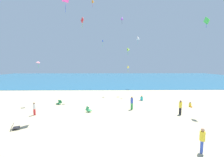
{
  "coord_description": "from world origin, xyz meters",
  "views": [
    {
      "loc": [
        -0.32,
        -10.98,
        5.49
      ],
      "look_at": [
        0.0,
        7.79,
        3.68
      ],
      "focal_mm": 23.04,
      "sensor_mm": 36.0,
      "label": 1
    }
  ],
  "objects": [
    {
      "name": "beach_chair_far_left",
      "position": [
        -2.81,
        5.33,
        0.31
      ],
      "size": [
        0.82,
        0.82,
        0.65
      ],
      "rotation": [
        0.0,
        0.0,
        0.62
      ],
      "color": "#2D9956",
      "rests_on": "ground_plane"
    },
    {
      "name": "kite_blue",
      "position": [
        -1.97,
        24.71,
        11.13
      ],
      "size": [
        0.27,
        0.51,
        1.64
      ],
      "rotation": [
        0.0,
        0.0,
        1.33
      ],
      "color": "blue"
    },
    {
      "name": "beach_chair_near_camera",
      "position": [
        -8.41,
        0.9,
        0.22
      ],
      "size": [
        0.82,
        0.79,
        0.5
      ],
      "rotation": [
        0.0,
        0.0,
        0.44
      ],
      "color": "black",
      "rests_on": "ground_plane"
    },
    {
      "name": "kite_yellow",
      "position": [
        2.82,
        13.42,
        5.16
      ],
      "size": [
        0.38,
        0.43,
        1.19
      ],
      "rotation": [
        0.0,
        0.0,
        3.21
      ],
      "color": "yellow"
    },
    {
      "name": "kite_green",
      "position": [
        10.61,
        5.52,
        10.4
      ],
      "size": [
        0.33,
        0.9,
        1.24
      ],
      "rotation": [
        0.0,
        0.0,
        5.22
      ],
      "color": "green"
    },
    {
      "name": "kite_orange",
      "position": [
        -3.01,
        12.87,
        15.55
      ],
      "size": [
        0.71,
        0.73,
        1.35
      ],
      "rotation": [
        0.0,
        0.0,
        5.59
      ],
      "color": "orange"
    },
    {
      "name": "person_1",
      "position": [
        4.57,
        10.6,
        0.29
      ],
      "size": [
        0.63,
        0.38,
        0.79
      ],
      "rotation": [
        0.0,
        0.0,
        3.11
      ],
      "color": "#19ADB2",
      "rests_on": "ground_plane"
    },
    {
      "name": "person_4",
      "position": [
        5.44,
        -2.56,
        0.91
      ],
      "size": [
        0.44,
        0.44,
        1.58
      ],
      "rotation": [
        0.0,
        0.0,
        2.33
      ],
      "color": "blue",
      "rests_on": "ground_plane"
    },
    {
      "name": "kite_lime",
      "position": [
        2.99,
        15.35,
        8.31
      ],
      "size": [
        0.86,
        0.76,
        1.41
      ],
      "rotation": [
        0.0,
        0.0,
        1.15
      ],
      "color": "#99DB33"
    },
    {
      "name": "kite_purple",
      "position": [
        2.03,
        16.82,
        14.2
      ],
      "size": [
        0.57,
        0.67,
        1.45
      ],
      "rotation": [
        0.0,
        0.0,
        6.04
      ],
      "color": "purple"
    },
    {
      "name": "person_5",
      "position": [
        -8.52,
        4.4,
        0.81
      ],
      "size": [
        0.35,
        0.35,
        1.4
      ],
      "rotation": [
        0.0,
        0.0,
        1.24
      ],
      "color": "red",
      "rests_on": "ground_plane"
    },
    {
      "name": "ground_plane",
      "position": [
        0.0,
        10.0,
        0.0
      ],
      "size": [
        120.0,
        120.0,
        0.0
      ],
      "primitive_type": "plane",
      "color": "#C6B58C"
    },
    {
      "name": "kite_pink",
      "position": [
        -9.95,
        8.71,
        5.83
      ],
      "size": [
        0.62,
        0.54,
        0.9
      ],
      "rotation": [
        0.0,
        0.0,
        2.85
      ],
      "color": "pink"
    },
    {
      "name": "kite_red",
      "position": [
        -4.53,
        12.01,
        12.33
      ],
      "size": [
        0.64,
        0.75,
        1.75
      ],
      "rotation": [
        0.0,
        0.0,
        5.36
      ],
      "color": "red"
    },
    {
      "name": "person_6",
      "position": [
        7.47,
        4.3,
        0.93
      ],
      "size": [
        0.38,
        0.38,
        1.61
      ],
      "rotation": [
        0.0,
        0.0,
        0.21
      ],
      "color": "black",
      "rests_on": "ground_plane"
    },
    {
      "name": "person_2",
      "position": [
        2.4,
        6.18,
        0.94
      ],
      "size": [
        0.44,
        0.44,
        1.62
      ],
      "rotation": [
        0.0,
        0.0,
        2.09
      ],
      "color": "green",
      "rests_on": "ground_plane"
    },
    {
      "name": "kite_white",
      "position": [
        6.3,
        23.1,
        11.78
      ],
      "size": [
        0.89,
        0.83,
        1.81
      ],
      "rotation": [
        0.0,
        0.0,
        4.51
      ],
      "color": "white"
    },
    {
      "name": "beach_chair_far_right",
      "position": [
        -7.34,
        8.73,
        0.26
      ],
      "size": [
        0.77,
        0.77,
        0.58
      ],
      "rotation": [
        0.0,
        0.0,
        4.32
      ],
      "color": "#2D9956",
      "rests_on": "ground_plane"
    },
    {
      "name": "person_7",
      "position": [
        10.22,
        7.18,
        0.24
      ],
      "size": [
        0.33,
        0.53,
        0.65
      ],
      "rotation": [
        0.0,
        0.0,
        4.65
      ],
      "color": "yellow",
      "rests_on": "ground_plane"
    },
    {
      "name": "ocean_water",
      "position": [
        0.0,
        49.59,
        0.03
      ],
      "size": [
        120.0,
        60.0,
        0.05
      ],
      "primitive_type": "cube",
      "color": "#236084",
      "rests_on": "ground_plane"
    }
  ]
}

